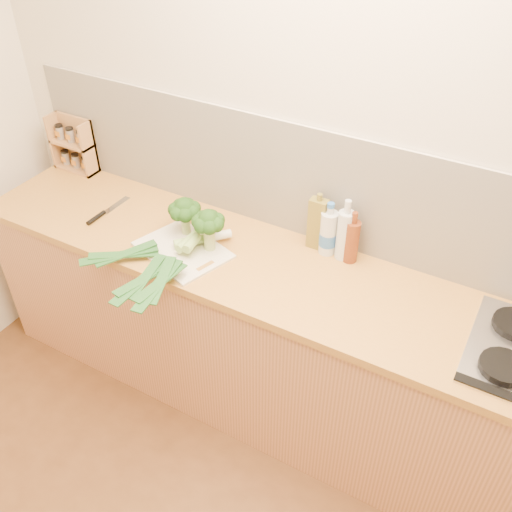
{
  "coord_description": "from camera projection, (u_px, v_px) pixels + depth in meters",
  "views": [
    {
      "loc": [
        0.76,
        -0.51,
        2.46
      ],
      "look_at": [
        -0.14,
        1.1,
        1.02
      ],
      "focal_mm": 40.0,
      "sensor_mm": 36.0,
      "label": 1
    }
  ],
  "objects": [
    {
      "name": "chefs_knife",
      "position": [
        101.0,
        215.0,
        2.78
      ],
      "size": [
        0.04,
        0.29,
        0.02
      ],
      "rotation": [
        0.0,
        0.0,
        -0.02
      ],
      "color": "silver",
      "rests_on": "counter"
    },
    {
      "name": "oil_tin",
      "position": [
        318.0,
        223.0,
        2.51
      ],
      "size": [
        0.08,
        0.05,
        0.28
      ],
      "color": "olive",
      "rests_on": "counter"
    },
    {
      "name": "broccoli_right",
      "position": [
        208.0,
        223.0,
        2.47
      ],
      "size": [
        0.15,
        0.15,
        0.2
      ],
      "color": "#A2B66A",
      "rests_on": "chopping_board"
    },
    {
      "name": "leek_mid",
      "position": [
        178.0,
        249.0,
        2.48
      ],
      "size": [
        0.11,
        0.68,
        0.04
      ],
      "rotation": [
        0.0,
        0.0,
        -0.03
      ],
      "color": "white",
      "rests_on": "chopping_board"
    },
    {
      "name": "spice_rack",
      "position": [
        75.0,
        147.0,
        3.07
      ],
      "size": [
        0.25,
        0.1,
        0.3
      ],
      "color": "tan",
      "rests_on": "counter"
    },
    {
      "name": "broccoli_left",
      "position": [
        185.0,
        210.0,
        2.57
      ],
      "size": [
        0.15,
        0.15,
        0.19
      ],
      "color": "#A2B66A",
      "rests_on": "chopping_board"
    },
    {
      "name": "counter",
      "position": [
        291.0,
        348.0,
        2.71
      ],
      "size": [
        3.2,
        0.62,
        0.9
      ],
      "color": "tan",
      "rests_on": "ground"
    },
    {
      "name": "water_bottle",
      "position": [
        328.0,
        234.0,
        2.5
      ],
      "size": [
        0.08,
        0.08,
        0.24
      ],
      "color": "silver",
      "rests_on": "counter"
    },
    {
      "name": "amber_bottle",
      "position": [
        352.0,
        241.0,
        2.45
      ],
      "size": [
        0.06,
        0.06,
        0.25
      ],
      "color": "maroon",
      "rests_on": "counter"
    },
    {
      "name": "leek_front",
      "position": [
        174.0,
        244.0,
        2.54
      ],
      "size": [
        0.49,
        0.54,
        0.04
      ],
      "rotation": [
        0.0,
        0.0,
        -0.73
      ],
      "color": "white",
      "rests_on": "chopping_board"
    },
    {
      "name": "chopping_board",
      "position": [
        183.0,
        250.0,
        2.56
      ],
      "size": [
        0.47,
        0.4,
        0.01
      ],
      "primitive_type": "cube",
      "rotation": [
        0.0,
        0.0,
        -0.32
      ],
      "color": "white",
      "rests_on": "counter"
    },
    {
      "name": "glass_bottle",
      "position": [
        345.0,
        234.0,
        2.45
      ],
      "size": [
        0.07,
        0.07,
        0.29
      ],
      "color": "silver",
      "rests_on": "counter"
    },
    {
      "name": "room_shell",
      "position": [
        328.0,
        190.0,
        2.46
      ],
      "size": [
        3.5,
        3.5,
        3.5
      ],
      "color": "beige",
      "rests_on": "ground"
    },
    {
      "name": "leek_back",
      "position": [
        187.0,
        249.0,
        2.46
      ],
      "size": [
        0.16,
        0.69,
        0.04
      ],
      "rotation": [
        0.0,
        0.0,
        0.14
      ],
      "color": "white",
      "rests_on": "chopping_board"
    }
  ]
}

